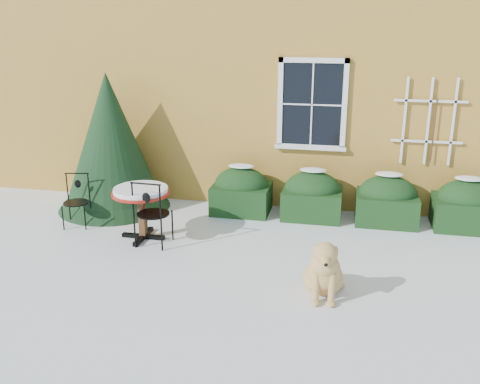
% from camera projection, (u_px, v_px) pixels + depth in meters
% --- Properties ---
extents(ground, '(80.00, 80.00, 0.00)m').
position_uv_depth(ground, '(225.00, 274.00, 7.52)').
color(ground, white).
rests_on(ground, ground).
extents(house, '(12.40, 8.40, 6.40)m').
position_uv_depth(house, '(290.00, 28.00, 13.05)').
color(house, gold).
rests_on(house, ground).
extents(hedge_row, '(4.95, 0.80, 0.91)m').
position_uv_depth(hedge_row, '(349.00, 198.00, 9.45)').
color(hedge_row, black).
rests_on(hedge_row, ground).
extents(evergreen_shrub, '(2.09, 2.09, 2.53)m').
position_uv_depth(evergreen_shrub, '(111.00, 155.00, 9.91)').
color(evergreen_shrub, black).
rests_on(evergreen_shrub, ground).
extents(bistro_table, '(0.93, 0.93, 0.87)m').
position_uv_depth(bistro_table, '(141.00, 196.00, 8.54)').
color(bistro_table, black).
rests_on(bistro_table, ground).
extents(patio_chair_near, '(0.52, 0.52, 1.08)m').
position_uv_depth(patio_chair_near, '(152.00, 213.00, 8.34)').
color(patio_chair_near, black).
rests_on(patio_chair_near, ground).
extents(patio_chair_far, '(0.48, 0.47, 0.90)m').
position_uv_depth(patio_chair_far, '(77.00, 200.00, 9.19)').
color(patio_chair_far, black).
rests_on(patio_chair_far, ground).
extents(dog, '(0.58, 0.95, 0.85)m').
position_uv_depth(dog, '(324.00, 272.00, 6.83)').
color(dog, '#DEAE63').
rests_on(dog, ground).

